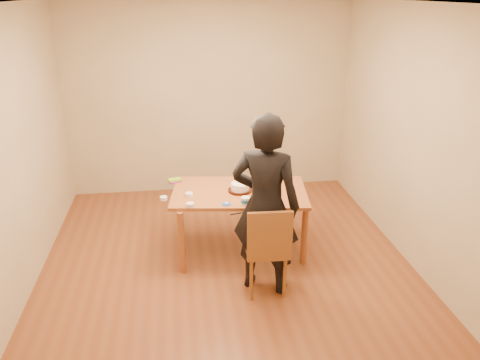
{
  "coord_description": "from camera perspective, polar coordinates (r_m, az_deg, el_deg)",
  "views": [
    {
      "loc": [
        -0.47,
        -4.32,
        2.81
      ],
      "look_at": [
        0.17,
        0.3,
        0.9
      ],
      "focal_mm": 35.0,
      "sensor_mm": 36.0,
      "label": 1
    }
  ],
  "objects": [
    {
      "name": "room_shell",
      "position": [
        4.91,
        -2.09,
        4.95
      ],
      "size": [
        4.0,
        4.5,
        2.7
      ],
      "color": "brown",
      "rests_on": "ground"
    },
    {
      "name": "dining_table",
      "position": [
        5.15,
        -0.08,
        -1.54
      ],
      "size": [
        1.57,
        1.06,
        0.04
      ],
      "primitive_type": "cube",
      "rotation": [
        0.0,
        0.0,
        -0.13
      ],
      "color": "brown",
      "rests_on": "floor"
    },
    {
      "name": "dining_chair",
      "position": [
        4.62,
        3.12,
        -8.47
      ],
      "size": [
        0.4,
        0.4,
        0.04
      ],
      "primitive_type": "cube",
      "rotation": [
        0.0,
        0.0,
        -0.05
      ],
      "color": "brown",
      "rests_on": "floor"
    },
    {
      "name": "cake_plate",
      "position": [
        5.14,
        0.0,
        -1.26
      ],
      "size": [
        0.26,
        0.26,
        0.02
      ],
      "primitive_type": "cylinder",
      "color": "red",
      "rests_on": "dining_table"
    },
    {
      "name": "cake",
      "position": [
        5.12,
        0.0,
        -0.83
      ],
      "size": [
        0.2,
        0.2,
        0.06
      ],
      "primitive_type": "cylinder",
      "color": "white",
      "rests_on": "cake_plate"
    },
    {
      "name": "frosting_dome",
      "position": [
        5.1,
        0.0,
        -0.36
      ],
      "size": [
        0.2,
        0.2,
        0.03
      ],
      "primitive_type": "ellipsoid",
      "color": "white",
      "rests_on": "cake"
    },
    {
      "name": "frosting_tub",
      "position": [
        4.81,
        0.67,
        -2.55
      ],
      "size": [
        0.09,
        0.09,
        0.08
      ],
      "primitive_type": "cylinder",
      "color": "white",
      "rests_on": "dining_table"
    },
    {
      "name": "frosting_lid",
      "position": [
        4.83,
        -1.66,
        -2.95
      ],
      "size": [
        0.1,
        0.1,
        0.01
      ],
      "primitive_type": "cylinder",
      "color": "#1B4BB0",
      "rests_on": "dining_table"
    },
    {
      "name": "frosting_dollop",
      "position": [
        4.82,
        -1.66,
        -2.81
      ],
      "size": [
        0.04,
        0.04,
        0.02
      ],
      "primitive_type": "ellipsoid",
      "color": "white",
      "rests_on": "frosting_lid"
    },
    {
      "name": "ramekin_green",
      "position": [
        4.8,
        -6.1,
        -3.03
      ],
      "size": [
        0.08,
        0.08,
        0.04
      ],
      "primitive_type": "cylinder",
      "color": "white",
      "rests_on": "dining_table"
    },
    {
      "name": "ramekin_yellow",
      "position": [
        5.04,
        -6.21,
        -1.78
      ],
      "size": [
        0.08,
        0.08,
        0.04
      ],
      "primitive_type": "cylinder",
      "color": "white",
      "rests_on": "dining_table"
    },
    {
      "name": "ramekin_multi",
      "position": [
        4.99,
        -9.29,
        -2.21
      ],
      "size": [
        0.08,
        0.08,
        0.04
      ],
      "primitive_type": "cylinder",
      "color": "white",
      "rests_on": "dining_table"
    },
    {
      "name": "candy_box_pink",
      "position": [
        5.42,
        -7.91,
        -0.18
      ],
      "size": [
        0.15,
        0.12,
        0.02
      ],
      "primitive_type": "cube",
      "rotation": [
        0.0,
        0.0,
        0.45
      ],
      "color": "#D1317D",
      "rests_on": "dining_table"
    },
    {
      "name": "candy_box_green",
      "position": [
        5.41,
        -7.98,
        0.04
      ],
      "size": [
        0.16,
        0.11,
        0.02
      ],
      "primitive_type": "cube",
      "rotation": [
        0.0,
        0.0,
        0.3
      ],
      "color": "green",
      "rests_on": "candy_box_pink"
    },
    {
      "name": "spatula",
      "position": [
        4.63,
        -0.34,
        -4.1
      ],
      "size": [
        0.14,
        0.04,
        0.01
      ],
      "primitive_type": "cube",
      "rotation": [
        0.0,
        0.0,
        0.2
      ],
      "color": "black",
      "rests_on": "dining_table"
    },
    {
      "name": "person",
      "position": [
        4.44,
        3.13,
        -3.13
      ],
      "size": [
        0.78,
        0.67,
        1.81
      ],
      "primitive_type": "imported",
      "rotation": [
        0.0,
        0.0,
        2.72
      ],
      "color": "black",
      "rests_on": "floor"
    }
  ]
}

